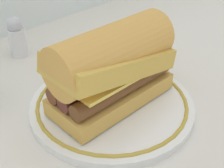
# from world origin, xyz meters

# --- Properties ---
(ground_plane) EXTENTS (1.50, 1.50, 0.00)m
(ground_plane) POSITION_xyz_m (0.00, 0.00, 0.00)
(ground_plane) COLOR beige
(plate) EXTENTS (0.26, 0.26, 0.01)m
(plate) POSITION_xyz_m (-0.02, -0.02, 0.01)
(plate) COLOR white
(plate) RESTS_ON ground_plane
(sausage_sandwich) EXTENTS (0.20, 0.10, 0.12)m
(sausage_sandwich) POSITION_xyz_m (-0.02, -0.02, 0.08)
(sausage_sandwich) COLOR gold
(sausage_sandwich) RESTS_ON plate
(salt_shaker) EXTENTS (0.03, 0.03, 0.08)m
(salt_shaker) POSITION_xyz_m (-0.02, 0.25, 0.04)
(salt_shaker) COLOR white
(salt_shaker) RESTS_ON ground_plane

